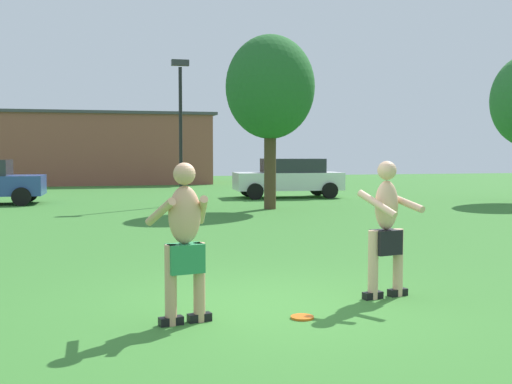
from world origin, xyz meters
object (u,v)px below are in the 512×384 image
Objects in this scene: car_white_near_post at (289,177)px; tree_right_field at (270,88)px; player_near at (185,238)px; lamp_post at (181,115)px; player_in_black at (387,226)px; frisbee at (302,317)px.

car_white_near_post is 6.05m from tree_right_field.
car_white_near_post is (6.59, 17.65, -0.11)m from player_near.
lamp_post is (1.86, 15.00, 2.19)m from player_near.
player_in_black is at bearing -98.45° from tree_right_field.
lamp_post is at bearing 82.93° from player_near.
lamp_post reaches higher than player_near.
frisbee is (1.30, -0.12, -0.92)m from player_near.
car_white_near_post reaches higher than frisbee.
car_white_near_post is at bearing 73.44° from frisbee.
frisbee is 0.05× the size of tree_right_field.
frisbee is at bearing -5.45° from player_near.
player_near reaches higher than frisbee.
tree_right_field is (-2.10, -4.76, 3.08)m from car_white_near_post.
frisbee is (-1.36, -0.71, -0.92)m from player_in_black.
player_in_black is 1.78m from frisbee.
lamp_post is at bearing 93.17° from player_in_black.
car_white_near_post is at bearing 77.03° from player_in_black.
tree_right_field is at bearing -38.74° from lamp_post.
player_near is 13.97m from tree_right_field.
tree_right_field is (4.49, 12.89, 2.97)m from player_near.
tree_right_field is (1.83, 12.31, 2.97)m from player_in_black.
car_white_near_post is at bearing 69.53° from player_near.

